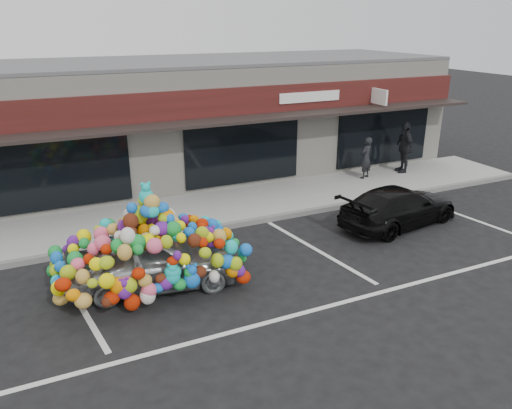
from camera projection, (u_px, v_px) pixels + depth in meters
name	position (u px, v px, depth m)	size (l,w,h in m)	color
ground	(219.00, 274.00, 11.85)	(90.00, 90.00, 0.00)	black
shop_building	(136.00, 122.00, 18.29)	(24.00, 7.20, 4.31)	silver
sidewalk	(172.00, 215.00, 15.23)	(26.00, 3.00, 0.15)	gray
kerb	(187.00, 233.00, 13.96)	(26.00, 0.18, 0.16)	slate
parking_stripe_left	(77.00, 300.00, 10.76)	(0.12, 4.40, 0.01)	silver
parking_stripe_mid	(316.00, 249.00, 13.12)	(0.12, 4.40, 0.01)	silver
parking_stripe_right	(468.00, 217.00, 15.25)	(0.12, 4.40, 0.01)	silver
lane_line	(345.00, 302.00, 10.68)	(14.00, 0.12, 0.01)	silver
toy_car	(152.00, 254.00, 11.07)	(2.79, 4.31, 2.37)	#A2A8AD
black_sedan	(399.00, 206.00, 14.54)	(3.95, 1.61, 1.15)	black
pedestrian_a	(366.00, 158.00, 18.32)	(0.56, 0.37, 1.54)	black
pedestrian_c	(404.00, 147.00, 19.01)	(0.47, 1.14, 1.94)	black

